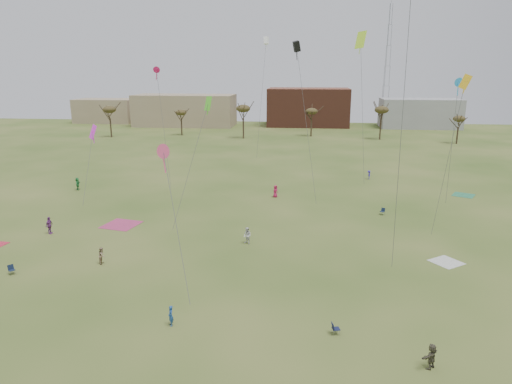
# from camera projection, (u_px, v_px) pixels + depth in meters

# --- Properties ---
(ground) EXTENTS (260.00, 260.00, 0.00)m
(ground) POSITION_uv_depth(u_px,v_px,m) (240.00, 294.00, 37.91)
(ground) COLOR #325019
(ground) RESTS_ON ground
(flyer_near_right) EXTENTS (0.58, 0.66, 1.52)m
(flyer_near_right) POSITION_uv_depth(u_px,v_px,m) (171.00, 316.00, 33.04)
(flyer_near_right) COLOR #1E488E
(flyer_near_right) RESTS_ON ground
(spectator_fore_b) EXTENTS (0.72, 0.87, 1.63)m
(spectator_fore_b) POSITION_uv_depth(u_px,v_px,m) (102.00, 255.00, 43.65)
(spectator_fore_b) COLOR #977D60
(spectator_fore_b) RESTS_ON ground
(spectator_fore_c) EXTENTS (1.43, 1.44, 1.66)m
(spectator_fore_c) POSITION_uv_depth(u_px,v_px,m) (431.00, 356.00, 28.26)
(spectator_fore_c) COLOR brown
(spectator_fore_c) RESTS_ON ground
(spectator_mid_d) EXTENTS (0.55, 1.17, 1.96)m
(spectator_mid_d) POSITION_uv_depth(u_px,v_px,m) (49.00, 225.00, 51.57)
(spectator_mid_d) COLOR #803A8B
(spectator_mid_d) RESTS_ON ground
(spectator_mid_e) EXTENTS (1.10, 1.07, 1.78)m
(spectator_mid_e) POSITION_uv_depth(u_px,v_px,m) (247.00, 236.00, 48.61)
(spectator_mid_e) COLOR silver
(spectator_mid_e) RESTS_ON ground
(flyer_far_a) EXTENTS (1.03, 1.85, 1.90)m
(flyer_far_a) POSITION_uv_depth(u_px,v_px,m) (78.00, 184.00, 70.59)
(flyer_far_a) COLOR #2B823F
(flyer_far_a) RESTS_ON ground
(flyer_far_b) EXTENTS (0.97, 1.03, 1.77)m
(flyer_far_b) POSITION_uv_depth(u_px,v_px,m) (275.00, 191.00, 66.46)
(flyer_far_b) COLOR #AF1E4D
(flyer_far_b) RESTS_ON ground
(flyer_far_c) EXTENTS (0.55, 0.95, 1.46)m
(flyer_far_c) POSITION_uv_depth(u_px,v_px,m) (369.00, 175.00, 77.49)
(flyer_far_c) COLOR #31219A
(flyer_far_c) RESTS_ON ground
(blanket_cream) EXTENTS (3.54, 3.54, 0.03)m
(blanket_cream) POSITION_uv_depth(u_px,v_px,m) (446.00, 262.00, 44.13)
(blanket_cream) COLOR silver
(blanket_cream) RESTS_ON ground
(blanket_plum) EXTENTS (4.52, 4.52, 0.03)m
(blanket_plum) POSITION_uv_depth(u_px,v_px,m) (121.00, 225.00, 54.79)
(blanket_plum) COLOR #B73867
(blanket_plum) RESTS_ON ground
(blanket_olive) EXTENTS (3.84, 3.84, 0.03)m
(blanket_olive) POSITION_uv_depth(u_px,v_px,m) (463.00, 195.00, 67.71)
(blanket_olive) COLOR #2E8157
(blanket_olive) RESTS_ON ground
(camp_chair_left) EXTENTS (0.74, 0.73, 0.87)m
(camp_chair_left) POSITION_uv_depth(u_px,v_px,m) (12.00, 272.00, 41.46)
(camp_chair_left) COLOR #141F37
(camp_chair_left) RESTS_ON ground
(camp_chair_center) EXTENTS (0.66, 0.62, 0.87)m
(camp_chair_center) POSITION_uv_depth(u_px,v_px,m) (336.00, 331.00, 32.07)
(camp_chair_center) COLOR #151C3C
(camp_chair_center) RESTS_ON ground
(camp_chair_right) EXTENTS (0.73, 0.74, 0.87)m
(camp_chair_right) POSITION_uv_depth(u_px,v_px,m) (382.00, 213.00, 58.52)
(camp_chair_right) COLOR #152239
(camp_chair_right) RESTS_ON ground
(kites_aloft) EXTENTS (65.12, 62.56, 25.54)m
(kites_aloft) POSITION_uv_depth(u_px,v_px,m) (281.00, 62.00, 64.16)
(kites_aloft) COLOR red
(kites_aloft) RESTS_ON ground
(tree_line) EXTENTS (117.44, 49.32, 8.91)m
(tree_line) POSITION_uv_depth(u_px,v_px,m) (275.00, 115.00, 112.39)
(tree_line) COLOR #3A2B1E
(tree_line) RESTS_ON ground
(building_tan) EXTENTS (32.00, 14.00, 10.00)m
(building_tan) POSITION_uv_depth(u_px,v_px,m) (185.00, 110.00, 150.88)
(building_tan) COLOR #937F60
(building_tan) RESTS_ON ground
(building_brick) EXTENTS (26.00, 16.00, 12.00)m
(building_brick) POSITION_uv_depth(u_px,v_px,m) (308.00, 107.00, 151.08)
(building_brick) COLOR brown
(building_brick) RESTS_ON ground
(building_grey) EXTENTS (24.00, 12.00, 9.00)m
(building_grey) POSITION_uv_depth(u_px,v_px,m) (420.00, 113.00, 145.73)
(building_grey) COLOR gray
(building_grey) RESTS_ON ground
(building_tan_west) EXTENTS (20.00, 12.00, 8.00)m
(building_tan_west) POSITION_uv_depth(u_px,v_px,m) (107.00, 111.00, 161.13)
(building_tan_west) COLOR #937F60
(building_tan_west) RESTS_ON ground
(radio_tower) EXTENTS (1.51, 1.72, 41.00)m
(radio_tower) POSITION_uv_depth(u_px,v_px,m) (387.00, 65.00, 149.78)
(radio_tower) COLOR #9EA3A8
(radio_tower) RESTS_ON ground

